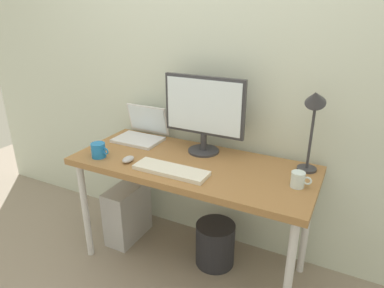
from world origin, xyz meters
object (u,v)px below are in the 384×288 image
(laptop, at_px, (142,131))
(monitor, at_px, (204,111))
(desk_lamp, at_px, (314,111))
(desk, at_px, (192,173))
(mouse, at_px, (128,159))
(computer_tower, at_px, (128,212))
(wastebasket, at_px, (215,244))
(glass_cup, at_px, (298,180))
(keyboard, at_px, (171,170))
(coffee_mug, at_px, (99,150))

(laptop, bearing_deg, monitor, -2.07)
(laptop, distance_m, desk_lamp, 1.17)
(desk, height_order, mouse, mouse)
(desk, distance_m, computer_tower, 0.73)
(monitor, xyz_separation_m, laptop, (-0.49, 0.02, -0.22))
(computer_tower, bearing_deg, wastebasket, 2.60)
(laptop, relative_size, desk_lamp, 0.64)
(desk_lamp, xyz_separation_m, computer_tower, (-1.19, -0.14, -0.90))
(glass_cup, relative_size, computer_tower, 0.25)
(desk, bearing_deg, monitor, 92.57)
(desk_lamp, bearing_deg, glass_cup, -92.13)
(monitor, distance_m, wastebasket, 0.90)
(monitor, bearing_deg, mouse, -134.50)
(laptop, distance_m, computer_tower, 0.62)
(glass_cup, distance_m, computer_tower, 1.32)
(keyboard, xyz_separation_m, computer_tower, (-0.51, 0.21, -0.55))
(coffee_mug, height_order, wastebasket, coffee_mug)
(desk_lamp, height_order, keyboard, desk_lamp)
(glass_cup, bearing_deg, desk, 178.45)
(laptop, bearing_deg, coffee_mug, -98.57)
(coffee_mug, bearing_deg, laptop, 81.43)
(glass_cup, bearing_deg, laptop, 169.28)
(desk, xyz_separation_m, coffee_mug, (-0.55, -0.19, 0.12))
(laptop, distance_m, coffee_mug, 0.39)
(laptop, relative_size, coffee_mug, 2.59)
(laptop, bearing_deg, desk_lamp, -0.84)
(laptop, distance_m, mouse, 0.39)
(desk_lamp, relative_size, wastebasket, 1.67)
(wastebasket, bearing_deg, glass_cup, -10.02)
(laptop, height_order, mouse, laptop)
(keyboard, height_order, coffee_mug, coffee_mug)
(laptop, xyz_separation_m, desk_lamp, (1.13, -0.02, 0.30))
(wastebasket, bearing_deg, mouse, -153.98)
(computer_tower, bearing_deg, desk, -3.91)
(monitor, relative_size, laptop, 1.65)
(wastebasket, bearing_deg, desk, -153.42)
(monitor, distance_m, mouse, 0.55)
(desk_lamp, xyz_separation_m, keyboard, (-0.68, -0.35, -0.35))
(wastebasket, bearing_deg, desk_lamp, 12.45)
(laptop, height_order, keyboard, laptop)
(monitor, xyz_separation_m, coffee_mug, (-0.54, -0.37, -0.23))
(monitor, height_order, laptop, monitor)
(computer_tower, bearing_deg, keyboard, -22.32)
(desk_lamp, bearing_deg, keyboard, -152.91)
(mouse, height_order, coffee_mug, coffee_mug)
(desk_lamp, xyz_separation_m, coffee_mug, (-1.19, -0.37, -0.31))
(glass_cup, bearing_deg, monitor, 162.96)
(computer_tower, height_order, wastebasket, computer_tower)
(desk, height_order, glass_cup, glass_cup)
(desk_lamp, bearing_deg, mouse, -160.55)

